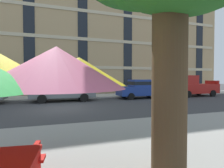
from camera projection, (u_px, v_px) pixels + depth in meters
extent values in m
plane|color=#38383A|center=(62.00, 108.00, 11.17)|extent=(120.00, 120.00, 0.00)
cube|color=#B2ADA3|center=(58.00, 97.00, 17.62)|extent=(56.00, 3.60, 0.12)
cube|color=tan|center=(56.00, 35.00, 25.17)|extent=(44.59, 12.00, 16.00)
cube|color=beige|center=(57.00, 66.00, 19.57)|extent=(43.70, 0.08, 0.36)
cube|color=beige|center=(57.00, 37.00, 19.48)|extent=(43.70, 0.08, 0.36)
cube|color=beige|center=(57.00, 7.00, 19.39)|extent=(43.70, 0.08, 0.36)
cube|color=black|center=(29.00, 16.00, 18.55)|extent=(1.10, 0.06, 14.80)
cube|color=black|center=(83.00, 21.00, 20.31)|extent=(1.10, 0.06, 14.80)
cube|color=black|center=(128.00, 26.00, 22.07)|extent=(1.10, 0.06, 14.80)
cube|color=black|center=(166.00, 30.00, 23.83)|extent=(1.10, 0.06, 14.80)
cube|color=black|center=(200.00, 33.00, 25.59)|extent=(1.10, 0.06, 14.80)
cube|color=slate|center=(4.00, 84.00, 13.38)|extent=(0.16, 1.75, 0.36)
cube|color=slate|center=(63.00, 91.00, 14.75)|extent=(5.10, 1.90, 0.96)
cube|color=slate|center=(49.00, 80.00, 14.37)|extent=(1.90, 1.75, 0.90)
cube|color=slate|center=(93.00, 83.00, 15.51)|extent=(0.16, 1.75, 0.36)
cylinder|color=black|center=(81.00, 96.00, 16.16)|extent=(0.68, 0.22, 0.68)
cylinder|color=black|center=(84.00, 98.00, 14.36)|extent=(0.68, 0.22, 0.68)
cylinder|color=black|center=(43.00, 97.00, 15.16)|extent=(0.68, 0.22, 0.68)
cylinder|color=black|center=(42.00, 99.00, 13.36)|extent=(0.68, 0.22, 0.68)
cube|color=navy|center=(140.00, 91.00, 16.99)|extent=(4.40, 1.76, 0.80)
cube|color=navy|center=(142.00, 83.00, 17.02)|extent=(2.30, 1.55, 0.68)
cube|color=black|center=(142.00, 83.00, 17.02)|extent=(2.32, 1.57, 0.32)
cylinder|color=black|center=(131.00, 96.00, 15.74)|extent=(0.60, 0.22, 0.60)
cylinder|color=black|center=(124.00, 95.00, 17.41)|extent=(0.60, 0.22, 0.60)
cylinder|color=black|center=(158.00, 96.00, 16.60)|extent=(0.60, 0.22, 0.60)
cylinder|color=black|center=(148.00, 94.00, 18.27)|extent=(0.60, 0.22, 0.60)
cube|color=#B21E19|center=(194.00, 89.00, 18.97)|extent=(5.10, 1.90, 0.96)
cube|color=#B21E19|center=(185.00, 80.00, 18.60)|extent=(1.90, 1.75, 0.90)
cube|color=#B21E19|center=(212.00, 82.00, 19.74)|extent=(0.16, 1.75, 0.36)
cylinder|color=black|center=(199.00, 92.00, 20.39)|extent=(0.68, 0.22, 0.68)
cylinder|color=black|center=(213.00, 93.00, 18.59)|extent=(0.68, 0.22, 0.68)
cylinder|color=black|center=(175.00, 93.00, 19.39)|extent=(0.68, 0.22, 0.68)
cylinder|color=black|center=(188.00, 94.00, 17.59)|extent=(0.68, 0.22, 0.68)
cone|color=yellow|center=(79.00, 71.00, 2.52)|extent=(1.31, 1.31, 0.40)
cone|color=blue|center=(55.00, 73.00, 3.15)|extent=(1.31, 1.31, 0.40)
cone|color=#662D9E|center=(9.00, 73.00, 3.21)|extent=(1.31, 1.31, 0.40)
cone|color=#E5668C|center=(56.00, 67.00, 1.69)|extent=(1.31, 1.31, 0.40)
cylinder|color=#4C3823|center=(169.00, 94.00, 3.19)|extent=(0.62, 0.62, 3.16)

